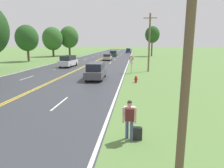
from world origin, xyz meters
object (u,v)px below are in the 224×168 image
Objects in this scene: tree_behind_sign at (69,37)px; tree_mid_treeline at (152,35)px; traffic_sign at (131,60)px; car_dark_blue_suv_receding at (128,50)px; hitchhiker_person at (130,116)px; tree_far_back at (53,39)px; car_dark_green_van_mid_far at (113,53)px; car_dark_grey_van_nearest at (96,71)px; suitcase at (137,134)px; car_silver_suv_approaching at (68,61)px; fire_hydrant at (136,79)px; tree_left_verge at (27,38)px; car_champagne_hatchback_mid_near at (107,57)px.

tree_behind_sign is 1.02× the size of tree_mid_treeline.
car_dark_blue_suv_receding is at bearing 92.35° from traffic_sign.
hitchhiker_person is 53.68m from tree_mid_treeline.
tree_far_back is at bearing -127.63° from tree_behind_sign.
hitchhiker_person is 73.01m from car_dark_blue_suv_receding.
tree_behind_sign reaches higher than car_dark_green_van_mid_far.
car_dark_grey_van_nearest is at bearing -103.00° from tree_mid_treeline.
suitcase is 26.84m from car_silver_suv_approaching.
tree_mid_treeline reaches higher than car_dark_blue_suv_receding.
car_dark_grey_van_nearest is 12.59m from car_silver_suv_approaching.
hitchhiker_person is 0.75× the size of traffic_sign.
fire_hydrant is 31.17m from tree_left_verge.
suitcase is 0.14× the size of car_dark_green_van_mid_far.
tree_behind_sign is 25.07m from tree_mid_treeline.
car_dark_grey_van_nearest is 38.01m from car_dark_green_van_mid_far.
tree_mid_treeline is at bearing 143.80° from car_champagne_hatchback_mid_near.
tree_left_verge is 0.91× the size of tree_far_back.
tree_left_verge reaches higher than car_silver_suv_approaching.
suitcase is 72.96m from car_dark_blue_suv_receding.
tree_mid_treeline reaches higher than traffic_sign.
tree_mid_treeline is (4.68, 53.13, 5.98)m from suitcase.
hitchhiker_person is 0.22× the size of tree_left_verge.
car_dark_grey_van_nearest is at bearing -144.66° from car_silver_suv_approaching.
tree_left_verge is 25.20m from car_dark_green_van_mid_far.
tree_behind_sign is (-20.38, 52.92, 5.34)m from suitcase.
car_dark_green_van_mid_far is at bearing 4.28° from suitcase.
car_silver_suv_approaching is (-6.76, 10.62, 0.02)m from car_dark_grey_van_nearest.
traffic_sign is 20.10m from car_champagne_hatchback_mid_near.
tree_far_back reaches higher than traffic_sign.
car_dark_grey_van_nearest reaches higher than hitchhiker_person.
car_dark_blue_suv_receding is (-7.54, 19.77, -5.30)m from tree_mid_treeline.
tree_far_back is at bearing -39.25° from car_dark_blue_suv_receding.
hitchhiker_person is at bearing 97.97° from suitcase.
car_dark_blue_suv_receding is at bearing 48.77° from tree_behind_sign.
hitchhiker_person is at bearing 8.85° from car_champagne_hatchback_mid_near.
traffic_sign is at bearing -98.70° from tree_mid_treeline.
tree_behind_sign is 26.98m from car_dark_blue_suv_receding.
car_dark_blue_suv_receding is (3.74, 21.18, 0.06)m from car_dark_green_van_mid_far.
fire_hydrant is 6.44m from traffic_sign.
fire_hydrant is 4.71m from car_dark_grey_van_nearest.
tree_far_back is 39.96m from car_dark_grey_van_nearest.
car_silver_suv_approaching is (11.69, -8.51, -3.93)m from tree_left_verge.
car_silver_suv_approaching is (-11.16, 12.20, 0.61)m from fire_hydrant.
fire_hydrant is 43.64m from tree_far_back.
suitcase is at bearing -152.55° from car_silver_suv_approaching.
car_dark_blue_suv_receding is (17.52, 19.99, -4.67)m from tree_behind_sign.
car_champagne_hatchback_mid_near is (-11.14, -15.46, -5.48)m from tree_mid_treeline.
car_dark_green_van_mid_far is at bearing 100.18° from traffic_sign.
traffic_sign is 0.64× the size of car_champagne_hatchback_mid_near.
tree_mid_treeline is (4.69, 40.94, 5.90)m from fire_hydrant.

